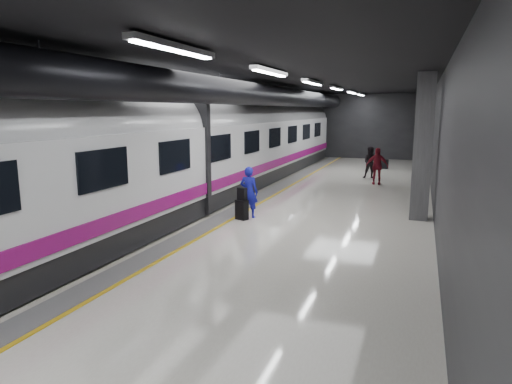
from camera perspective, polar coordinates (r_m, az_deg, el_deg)
The scene contains 9 objects.
ground at distance 14.07m, azimuth 0.64°, elevation -3.69°, with size 40.00×40.00×0.00m, color silver.
platform_hall at distance 14.65m, azimuth 0.85°, elevation 10.82°, with size 10.02×40.02×4.51m.
train at distance 15.10m, azimuth -11.10°, elevation 5.04°, with size 3.05×38.00×4.05m.
traveler_main at distance 14.45m, azimuth -0.89°, elevation -0.02°, with size 0.59×0.39×1.63m, color #1B1FCD.
suitcase_main at distance 14.25m, azimuth -1.79°, elevation -2.24°, with size 0.38×0.24×0.62m, color black.
shoulder_bag at distance 14.17m, azimuth -1.74°, elevation -0.23°, with size 0.29×0.16×0.39m, color black.
traveler_far_a at distance 23.48m, azimuth 14.17°, elevation 3.58°, with size 0.77×0.60×1.59m, color black.
traveler_far_b at distance 21.73m, azimuth 14.87°, elevation 3.16°, with size 0.99×0.41×1.68m, color maroon.
suitcase_far at distance 27.67m, azimuth 15.78°, elevation 3.38°, with size 0.37×0.24×0.54m, color black.
Camera 1 is at (4.50, -12.89, 3.38)m, focal length 32.00 mm.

